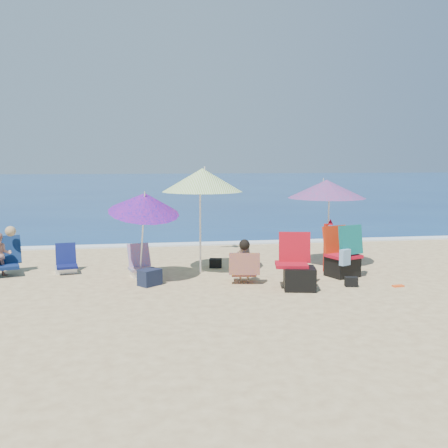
{
  "coord_description": "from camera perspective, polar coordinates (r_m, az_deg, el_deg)",
  "views": [
    {
      "loc": [
        -1.94,
        -9.3,
        2.4
      ],
      "look_at": [
        -0.3,
        1.0,
        1.1
      ],
      "focal_mm": 40.9,
      "sensor_mm": 36.0,
      "label": 1
    }
  ],
  "objects": [
    {
      "name": "sea",
      "position": [
        54.39,
        -7.02,
        4.48
      ],
      "size": [
        120.0,
        80.0,
        0.12
      ],
      "color": "navy",
      "rests_on": "ground"
    },
    {
      "name": "camp_chair_right",
      "position": [
        10.86,
        13.17,
        -3.71
      ],
      "size": [
        0.77,
        0.86,
        1.1
      ],
      "color": "#B80D21",
      "rests_on": "ground"
    },
    {
      "name": "person_center",
      "position": [
        10.05,
        2.25,
        -4.24
      ],
      "size": [
        0.62,
        0.59,
        0.88
      ],
      "color": "tan",
      "rests_on": "ground"
    },
    {
      "name": "umbrella_striped",
      "position": [
        10.78,
        -2.44,
        4.92
      ],
      "size": [
        2.12,
        2.12,
        2.28
      ],
      "color": "white",
      "rests_on": "ground"
    },
    {
      "name": "person_left",
      "position": [
        11.64,
        -23.56,
        -3.07
      ],
      "size": [
        0.67,
        0.91,
        1.02
      ],
      "color": "tan",
      "rests_on": "ground"
    },
    {
      "name": "orange_item",
      "position": [
        10.38,
        18.88,
        -6.57
      ],
      "size": [
        0.23,
        0.12,
        0.03
      ],
      "color": "#FF531A",
      "rests_on": "ground"
    },
    {
      "name": "foam",
      "position": [
        14.72,
        -1.36,
        -2.2
      ],
      "size": [
        120.0,
        0.5,
        0.04
      ],
      "color": "white",
      "rests_on": "ground"
    },
    {
      "name": "ground",
      "position": [
        9.8,
        2.67,
        -7.08
      ],
      "size": [
        120.0,
        120.0,
        0.0
      ],
      "color": "#D8BC84",
      "rests_on": "ground"
    },
    {
      "name": "chair_rainbow",
      "position": [
        10.86,
        -9.2,
        -4.82
      ],
      "size": [
        0.62,
        0.68,
        0.65
      ],
      "color": "#ED7F53",
      "rests_on": "ground"
    },
    {
      "name": "umbrella_blue",
      "position": [
        10.13,
        -8.88,
        2.35
      ],
      "size": [
        1.77,
        1.81,
        1.92
      ],
      "color": "white",
      "rests_on": "ground"
    },
    {
      "name": "furled_umbrella",
      "position": [
        11.27,
        11.37,
        -2.05
      ],
      "size": [
        0.22,
        0.14,
        1.15
      ],
      "color": "red",
      "rests_on": "ground"
    },
    {
      "name": "umbrella_turquoise",
      "position": [
        11.73,
        11.4,
        3.85
      ],
      "size": [
        2.26,
        2.26,
        2.0
      ],
      "color": "silver",
      "rests_on": "ground"
    },
    {
      "name": "chair_navy",
      "position": [
        11.56,
        -17.23,
        -4.38
      ],
      "size": [
        0.55,
        0.68,
        0.61
      ],
      "color": "#0D134A",
      "rests_on": "ground"
    },
    {
      "name": "camp_chair_left",
      "position": [
        9.7,
        8.25,
        -5.39
      ],
      "size": [
        0.8,
        0.76,
        1.05
      ],
      "color": "#A30B1B",
      "rests_on": "ground"
    },
    {
      "name": "bag_black_a",
      "position": [
        11.54,
        -0.95,
        -4.39
      ],
      "size": [
        0.31,
        0.25,
        0.2
      ],
      "color": "black",
      "rests_on": "ground"
    },
    {
      "name": "bag_navy_a",
      "position": [
        10.01,
        -8.3,
        -5.92
      ],
      "size": [
        0.5,
        0.48,
        0.32
      ],
      "color": "#171E33",
      "rests_on": "ground"
    },
    {
      "name": "bag_black_b",
      "position": [
        10.14,
        14.03,
        -6.28
      ],
      "size": [
        0.27,
        0.21,
        0.18
      ],
      "color": "black",
      "rests_on": "ground"
    }
  ]
}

